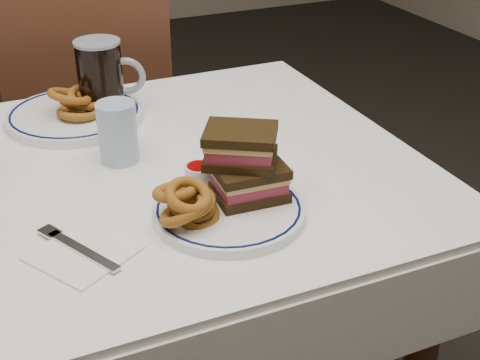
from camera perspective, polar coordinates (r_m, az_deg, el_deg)
name	(u,v)px	position (r m, az deg, el deg)	size (l,w,h in m)	color
dining_table	(79,233)	(1.26, -13.56, -4.40)	(1.27, 0.87, 0.75)	white
chair_far	(91,112)	(2.04, -12.58, 5.66)	(0.52, 0.52, 0.98)	#4B2618
main_plate	(229,210)	(1.07, -0.98, -2.61)	(0.25, 0.25, 0.02)	white
reuben_sandwich	(245,164)	(1.07, 0.43, 1.41)	(0.14, 0.14, 0.12)	black
onion_rings_main	(187,203)	(1.02, -4.51, -1.97)	(0.11, 0.11, 0.09)	brown
ketchup_ramekin	(199,172)	(1.14, -3.52, 0.66)	(0.05, 0.05, 0.03)	white
beer_mug	(102,77)	(1.44, -11.70, 8.59)	(0.14, 0.10, 0.16)	black
water_glass	(118,132)	(1.24, -10.39, 4.02)	(0.07, 0.07, 0.11)	#A1B7D0
far_plate	(75,115)	(1.45, -13.91, 5.40)	(0.28, 0.28, 0.02)	white
onion_rings_far	(79,101)	(1.43, -13.61, 6.55)	(0.13, 0.14, 0.08)	brown
napkin_fork	(82,252)	(1.02, -13.33, -5.98)	(0.18, 0.18, 0.01)	white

